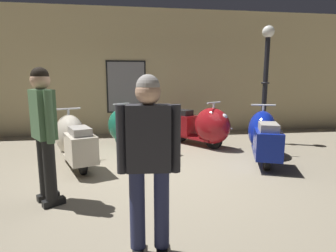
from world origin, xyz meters
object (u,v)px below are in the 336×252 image
(scooter_0, at_px, (73,139))
(scooter_1, at_px, (130,129))
(scooter_3, at_px, (263,135))
(lamppost, at_px, (265,83))
(visitor_0, at_px, (44,127))
(visitor_1, at_px, (149,155))
(scooter_2, at_px, (202,126))

(scooter_0, xyz_separation_m, scooter_1, (1.02, 0.94, 0.00))
(scooter_3, height_order, lamppost, lamppost)
(scooter_1, relative_size, lamppost, 0.57)
(scooter_0, relative_size, visitor_0, 1.02)
(lamppost, relative_size, visitor_1, 1.76)
(scooter_1, xyz_separation_m, scooter_3, (2.49, -1.13, 0.02))
(scooter_0, height_order, visitor_0, visitor_0)
(visitor_0, relative_size, visitor_1, 1.07)
(scooter_0, height_order, lamppost, lamppost)
(scooter_0, distance_m, lamppost, 4.39)
(scooter_0, xyz_separation_m, visitor_0, (0.01, -1.60, 0.50))
(scooter_1, bearing_deg, lamppost, -128.14)
(scooter_2, height_order, visitor_1, visitor_1)
(scooter_2, bearing_deg, lamppost, 57.69)
(scooter_3, distance_m, lamppost, 1.70)
(scooter_1, bearing_deg, scooter_0, 92.38)
(lamppost, xyz_separation_m, visitor_1, (-2.97, -3.84, -0.55))
(visitor_0, bearing_deg, visitor_1, -77.94)
(scooter_0, height_order, scooter_3, scooter_3)
(scooter_0, distance_m, scooter_1, 1.39)
(scooter_1, relative_size, visitor_1, 1.00)
(scooter_2, bearing_deg, scooter_1, -126.88)
(scooter_3, distance_m, visitor_0, 3.81)
(scooter_1, bearing_deg, scooter_3, -154.77)
(scooter_0, height_order, scooter_1, scooter_1)
(visitor_0, distance_m, visitor_1, 1.65)
(scooter_2, relative_size, scooter_3, 0.94)
(scooter_1, distance_m, scooter_3, 2.74)
(scooter_3, bearing_deg, visitor_1, 159.00)
(scooter_1, xyz_separation_m, visitor_0, (-1.01, -2.55, 0.50))
(scooter_0, bearing_deg, scooter_2, -92.49)
(visitor_1, bearing_deg, scooter_2, -17.18)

